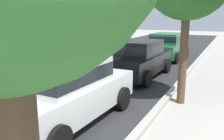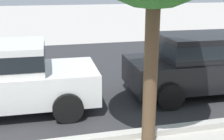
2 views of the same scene
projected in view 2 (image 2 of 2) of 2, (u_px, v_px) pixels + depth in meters
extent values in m
cube|color=#2D2D30|center=(56.00, 72.00, 9.51)|extent=(60.00, 9.00, 0.01)
cylinder|color=brown|center=(151.00, 73.00, 4.74)|extent=(0.23, 0.23, 2.76)
cube|color=silver|center=(4.00, 86.00, 6.46)|extent=(4.15, 1.82, 0.70)
cylinder|color=black|center=(63.00, 82.00, 7.61)|extent=(0.65, 0.24, 0.64)
cylinder|color=black|center=(68.00, 108.00, 6.02)|extent=(0.65, 0.24, 0.64)
cube|color=black|center=(206.00, 70.00, 7.61)|extent=(4.15, 1.82, 0.70)
cube|color=black|center=(202.00, 46.00, 7.39)|extent=(2.18, 1.63, 0.60)
cube|color=black|center=(202.00, 46.00, 7.39)|extent=(2.19, 1.64, 0.33)
cylinder|color=black|center=(146.00, 75.00, 8.22)|extent=(0.65, 0.24, 0.64)
cylinder|color=black|center=(170.00, 96.00, 6.62)|extent=(0.65, 0.24, 0.64)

